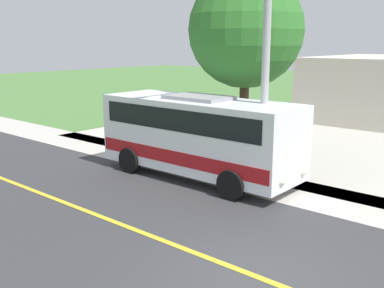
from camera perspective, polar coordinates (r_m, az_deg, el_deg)
name	(u,v)px	position (r m, az deg, el deg)	size (l,w,h in m)	color
ground_plane	(256,277)	(9.32, 8.14, -16.31)	(120.00, 120.00, 0.00)	#477238
road_surface	(256,277)	(9.31, 8.14, -16.28)	(8.00, 100.00, 0.01)	#333335
sidewalk	(356,205)	(13.65, 20.01, -7.32)	(2.40, 100.00, 0.01)	#B2ADA3
road_centre_line	(256,276)	(9.31, 8.14, -16.26)	(0.16, 100.00, 0.00)	gold
shuttle_bus_front	(199,133)	(15.09, 0.85, 1.41)	(2.58, 7.17, 2.79)	white
street_light_pole	(265,32)	(13.88, 9.20, 13.84)	(1.97, 0.24, 8.79)	#9E9EA3
tree_curbside	(246,31)	(17.27, 6.83, 14.07)	(4.28, 4.28, 7.09)	#4C3826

